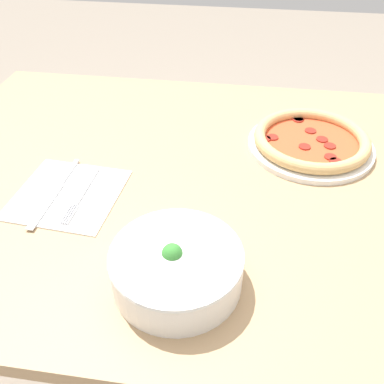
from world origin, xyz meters
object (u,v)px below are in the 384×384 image
at_px(bowl, 177,266).
at_px(knife, 58,189).
at_px(fork, 82,193).
at_px(pizza, 311,141).

relative_size(bowl, knife, 0.93).
distance_m(fork, knife, 0.05).
height_order(bowl, knife, bowl).
xyz_separation_m(bowl, knife, (0.28, -0.19, -0.03)).
distance_m(pizza, knife, 0.56).
xyz_separation_m(bowl, fork, (0.22, -0.18, -0.03)).
height_order(bowl, fork, bowl).
relative_size(bowl, fork, 1.17).
bearing_deg(pizza, knife, 24.45).
xyz_separation_m(fork, knife, (0.05, -0.01, -0.00)).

